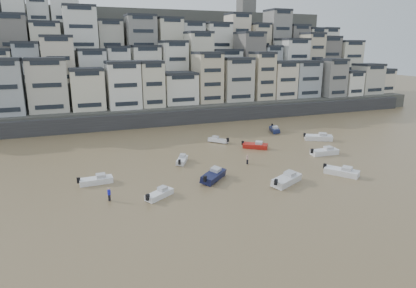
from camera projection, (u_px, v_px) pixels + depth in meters
name	position (u px, v px, depth m)	size (l,w,h in m)	color
ground	(305.00, 275.00, 31.88)	(400.00, 400.00, 0.00)	olive
harbor_wall	(183.00, 117.00, 93.45)	(140.00, 3.00, 3.50)	#38383A
hillside	(161.00, 64.00, 128.10)	(141.04, 66.00, 50.00)	#4C4C47
boat_a	(287.00, 178.00, 52.63)	(6.18, 2.02, 1.68)	silver
boat_b	(342.00, 171.00, 56.26)	(5.50, 1.80, 1.50)	silver
boat_c	(213.00, 175.00, 54.26)	(6.05, 1.98, 1.65)	#121639
boat_d	(325.00, 151.00, 66.96)	(5.68, 1.86, 1.55)	silver
boat_e	(255.00, 145.00, 71.12)	(5.16, 1.69, 1.41)	#B01C15
boat_f	(182.00, 159.00, 62.42)	(4.59, 1.50, 1.25)	silver
boat_g	(319.00, 136.00, 77.25)	(6.11, 2.00, 1.67)	white
boat_h	(218.00, 139.00, 75.60)	(4.59, 1.50, 1.25)	silver
boat_i	(274.00, 129.00, 84.92)	(5.36, 1.76, 1.46)	#151D43
boat_j	(159.00, 193.00, 47.98)	(4.59, 1.50, 1.25)	white
boat_k	(96.00, 179.00, 52.77)	(5.04, 1.65, 1.37)	white
person_blue	(109.00, 194.00, 46.92)	(0.44, 0.44, 1.74)	#191CC0
person_pink	(247.00, 159.00, 61.63)	(0.44, 0.44, 1.74)	tan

